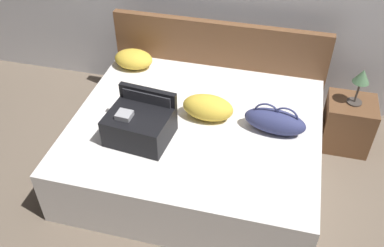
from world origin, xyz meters
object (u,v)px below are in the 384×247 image
at_px(bed, 196,145).
at_px(hard_case_large, 140,124).
at_px(pillow_center_head, 134,59).
at_px(table_lamp, 361,79).
at_px(duffel_bag, 275,121).
at_px(nightstand, 347,124).
at_px(pillow_near_headboard, 208,108).

distance_m(bed, hard_case_large, 0.64).
height_order(pillow_center_head, table_lamp, table_lamp).
relative_size(hard_case_large, duffel_bag, 1.00).
bearing_deg(nightstand, pillow_near_headboard, -155.75).
bearing_deg(table_lamp, hard_case_large, -151.22).
xyz_separation_m(hard_case_large, nightstand, (1.72, 0.94, -0.42)).
height_order(pillow_near_headboard, pillow_center_head, pillow_near_headboard).
distance_m(hard_case_large, duffel_bag, 1.10).
bearing_deg(duffel_bag, table_lamp, 41.62).
bearing_deg(bed, table_lamp, 26.22).
xyz_separation_m(pillow_near_headboard, pillow_center_head, (-0.89, 0.60, -0.02)).
relative_size(hard_case_large, table_lamp, 1.49).
bearing_deg(bed, pillow_near_headboard, 48.57).
height_order(bed, pillow_near_headboard, pillow_near_headboard).
distance_m(bed, nightstand, 1.48).
xyz_separation_m(bed, nightstand, (1.33, 0.65, -0.01)).
relative_size(duffel_bag, nightstand, 1.05).
distance_m(pillow_near_headboard, pillow_center_head, 1.08).
bearing_deg(nightstand, hard_case_large, -151.22).
xyz_separation_m(hard_case_large, pillow_near_headboard, (0.47, 0.38, -0.04)).
bearing_deg(pillow_near_headboard, bed, -131.43).
relative_size(hard_case_large, pillow_near_headboard, 1.21).
xyz_separation_m(hard_case_large, duffel_bag, (1.04, 0.34, -0.04)).
relative_size(duffel_bag, pillow_center_head, 1.38).
distance_m(duffel_bag, pillow_center_head, 1.60).
relative_size(bed, nightstand, 4.16).
relative_size(pillow_near_headboard, nightstand, 0.87).
distance_m(duffel_bag, nightstand, 0.98).
xyz_separation_m(pillow_center_head, nightstand, (2.14, -0.04, -0.37)).
bearing_deg(duffel_bag, hard_case_large, -161.77).
xyz_separation_m(pillow_center_head, table_lamp, (2.14, -0.04, 0.14)).
relative_size(pillow_center_head, table_lamp, 1.08).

